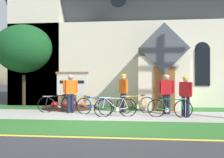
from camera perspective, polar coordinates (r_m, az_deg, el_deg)
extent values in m
plane|color=#333335|center=(12.35, -0.52, -7.00)|extent=(140.00, 140.00, 0.00)
cube|color=#A8A59E|center=(10.41, 0.13, -8.33)|extent=(32.00, 2.77, 0.01)
cube|color=#2D6628|center=(7.90, -1.74, -11.10)|extent=(32.00, 2.36, 0.01)
cube|color=#2D6628|center=(12.63, 1.14, -6.82)|extent=(24.00, 1.72, 0.01)
cube|color=yellow|center=(6.62, -3.29, -13.35)|extent=(28.00, 0.16, 0.01)
cube|color=beige|center=(17.87, 2.53, 2.70)|extent=(12.66, 8.94, 4.65)
cube|color=#4C515B|center=(18.48, 2.53, 15.26)|extent=(13.16, 9.10, 9.10)
cube|color=beige|center=(16.44, -15.67, 14.11)|extent=(3.02, 3.02, 11.00)
cube|color=beige|center=(12.62, 11.54, -0.93)|extent=(2.40, 1.60, 2.60)
cube|color=#4C515B|center=(12.69, 11.54, 6.54)|extent=(2.40, 1.80, 2.40)
cube|color=brown|center=(11.81, 11.94, -2.22)|extent=(1.00, 0.06, 2.10)
cube|color=black|center=(13.76, 20.18, 2.49)|extent=(0.76, 0.06, 1.90)
cone|color=black|center=(13.83, 20.18, 6.43)|extent=(0.80, 0.06, 0.80)
cube|color=#7F6047|center=(13.45, -12.04, -5.01)|extent=(0.12, 0.12, 0.65)
cube|color=#7F6047|center=(13.10, -6.31, -5.14)|extent=(0.12, 0.12, 0.65)
cube|color=silver|center=(13.21, -9.22, -1.26)|extent=(1.63, 0.08, 1.11)
cube|color=#7F6047|center=(13.21, -9.22, 1.41)|extent=(1.75, 0.12, 0.12)
cube|color=black|center=(13.16, -9.27, -0.69)|extent=(1.30, 0.01, 0.16)
cylinder|color=#382319|center=(12.89, -9.69, -6.47)|extent=(2.77, 2.77, 0.10)
ellipsoid|color=orange|center=(12.52, -6.44, -5.89)|extent=(0.36, 0.36, 0.24)
ellipsoid|color=#CC338C|center=(13.33, -9.23, -5.52)|extent=(0.36, 0.36, 0.24)
ellipsoid|color=red|center=(12.96, -13.11, -5.69)|extent=(0.36, 0.36, 0.24)
ellipsoid|color=red|center=(12.51, -10.47, -5.90)|extent=(0.36, 0.36, 0.24)
torus|color=black|center=(10.74, -6.52, -6.25)|extent=(0.71, 0.21, 0.72)
torus|color=black|center=(10.34, -1.48, -6.51)|extent=(0.71, 0.21, 0.72)
cylinder|color=#194CA5|center=(10.45, -3.24, -5.56)|extent=(0.54, 0.17, 0.45)
cylinder|color=#194CA5|center=(10.47, -3.80, -4.38)|extent=(0.73, 0.22, 0.04)
cylinder|color=#194CA5|center=(10.60, -5.10, -5.47)|extent=(0.25, 0.10, 0.44)
cylinder|color=#194CA5|center=(10.66, -5.54, -6.44)|extent=(0.40, 0.13, 0.09)
cylinder|color=#194CA5|center=(10.68, -6.08, -5.28)|extent=(0.22, 0.09, 0.39)
cylinder|color=#194CA5|center=(10.33, -1.69, -5.48)|extent=(0.12, 0.06, 0.38)
ellipsoid|color=black|center=(10.62, -5.64, -4.14)|extent=(0.25, 0.14, 0.05)
cylinder|color=silver|center=(10.33, -1.90, -4.34)|extent=(0.43, 0.13, 0.03)
cylinder|color=silver|center=(10.57, -4.55, -6.64)|extent=(0.18, 0.06, 0.18)
torus|color=black|center=(10.01, 3.71, -6.68)|extent=(0.72, 0.20, 0.74)
torus|color=black|center=(9.87, -2.13, -6.78)|extent=(0.72, 0.20, 0.74)
cylinder|color=#B7B7BC|center=(9.89, -0.12, -5.74)|extent=(0.55, 0.16, 0.49)
cylinder|color=#B7B7BC|center=(9.88, 0.52, -4.49)|extent=(0.74, 0.21, 0.06)
cylinder|color=#B7B7BC|center=(9.94, 2.03, -5.79)|extent=(0.26, 0.09, 0.45)
cylinder|color=#B7B7BC|center=(9.98, 2.56, -6.86)|extent=(0.41, 0.13, 0.09)
cylinder|color=#B7B7BC|center=(9.98, 3.19, -5.61)|extent=(0.22, 0.08, 0.39)
cylinder|color=#B7B7BC|center=(9.85, -1.89, -5.61)|extent=(0.12, 0.06, 0.41)
ellipsoid|color=black|center=(9.94, 2.67, -4.37)|extent=(0.25, 0.13, 0.05)
cylinder|color=silver|center=(9.83, -1.65, -4.31)|extent=(0.43, 0.13, 0.03)
cylinder|color=silver|center=(9.95, 1.39, -7.03)|extent=(0.18, 0.06, 0.18)
torus|color=black|center=(10.06, 10.19, -6.71)|extent=(0.72, 0.11, 0.72)
torus|color=black|center=(10.09, 16.14, -6.70)|extent=(0.72, 0.11, 0.72)
cylinder|color=#19723F|center=(10.05, 14.13, -5.79)|extent=(0.56, 0.10, 0.46)
cylinder|color=#19723F|center=(10.02, 13.47, -4.56)|extent=(0.77, 0.12, 0.04)
cylinder|color=#19723F|center=(10.04, 11.92, -5.77)|extent=(0.26, 0.06, 0.45)
cylinder|color=#19723F|center=(10.06, 11.38, -6.86)|extent=(0.42, 0.08, 0.09)
cylinder|color=#19723F|center=(10.04, 10.73, -5.63)|extent=(0.22, 0.06, 0.40)
cylinder|color=#19723F|center=(10.06, 15.91, -5.64)|extent=(0.12, 0.05, 0.38)
ellipsoid|color=black|center=(10.02, 11.27, -4.37)|extent=(0.25, 0.11, 0.05)
cylinder|color=silver|center=(10.04, 15.67, -4.46)|extent=(0.44, 0.08, 0.03)
cylinder|color=silver|center=(10.07, 12.58, -7.00)|extent=(0.18, 0.04, 0.18)
torus|color=black|center=(11.08, 8.03, -6.01)|extent=(0.72, 0.24, 0.74)
torus|color=black|center=(10.81, 2.92, -6.17)|extent=(0.72, 0.24, 0.74)
cylinder|color=orange|center=(10.87, 4.69, -5.23)|extent=(0.54, 0.19, 0.47)
cylinder|color=orange|center=(10.88, 5.25, -3.98)|extent=(0.73, 0.24, 0.07)
cylinder|color=orange|center=(10.98, 6.58, -5.11)|extent=(0.25, 0.11, 0.49)
cylinder|color=orange|center=(11.02, 7.03, -6.18)|extent=(0.40, 0.15, 0.09)
cylinder|color=orange|center=(11.03, 7.58, -4.94)|extent=(0.22, 0.09, 0.43)
cylinder|color=orange|center=(10.80, 3.13, -5.13)|extent=(0.12, 0.07, 0.40)
ellipsoid|color=black|center=(10.99, 7.13, -3.71)|extent=(0.25, 0.14, 0.05)
cylinder|color=silver|center=(10.79, 3.34, -3.99)|extent=(0.43, 0.15, 0.03)
cylinder|color=silver|center=(10.97, 6.02, -6.35)|extent=(0.18, 0.07, 0.18)
torus|color=black|center=(11.56, -9.89, -5.77)|extent=(0.70, 0.26, 0.73)
torus|color=black|center=(11.57, -15.04, -5.77)|extent=(0.70, 0.26, 0.73)
cylinder|color=black|center=(11.54, -13.29, -5.02)|extent=(0.54, 0.21, 0.44)
cylinder|color=black|center=(11.52, -12.73, -3.87)|extent=(0.74, 0.27, 0.09)
cylinder|color=black|center=(11.54, -11.39, -4.89)|extent=(0.26, 0.11, 0.48)
cylinder|color=black|center=(11.56, -10.92, -5.90)|extent=(0.41, 0.16, 0.09)
cylinder|color=black|center=(11.54, -10.36, -4.76)|extent=(0.22, 0.10, 0.43)
cylinder|color=black|center=(11.55, -14.84, -4.89)|extent=(0.12, 0.07, 0.37)
ellipsoid|color=black|center=(11.52, -10.82, -3.60)|extent=(0.25, 0.15, 0.05)
cylinder|color=silver|center=(11.53, -14.64, -3.90)|extent=(0.43, 0.16, 0.03)
cylinder|color=silver|center=(11.56, -11.95, -6.03)|extent=(0.18, 0.07, 0.18)
cylinder|color=#191E38|center=(10.96, 12.92, -5.71)|extent=(0.15, 0.15, 0.84)
cylinder|color=#191E38|center=(10.96, 12.06, -5.71)|extent=(0.15, 0.15, 0.84)
cube|color=red|center=(10.91, 12.50, -1.91)|extent=(0.49, 0.25, 0.61)
sphere|color=tan|center=(10.90, 12.50, 0.27)|extent=(0.22, 0.22, 0.22)
ellipsoid|color=silver|center=(10.90, 12.50, 0.59)|extent=(0.26, 0.30, 0.15)
cylinder|color=red|center=(10.87, 14.01, -1.76)|extent=(0.09, 0.16, 0.56)
cylinder|color=red|center=(10.95, 11.00, -1.74)|extent=(0.09, 0.09, 0.55)
cylinder|color=#191E38|center=(11.17, -9.17, -5.59)|extent=(0.15, 0.15, 0.85)
cylinder|color=#191E38|center=(11.11, -10.00, -5.62)|extent=(0.15, 0.15, 0.85)
cube|color=#E55914|center=(11.09, -9.58, -1.84)|extent=(0.50, 0.45, 0.62)
sphere|color=#936B51|center=(11.08, -9.59, 0.31)|extent=(0.22, 0.22, 0.22)
ellipsoid|color=silver|center=(11.08, -9.59, 0.63)|extent=(0.35, 0.36, 0.15)
cylinder|color=#E55914|center=(11.16, -8.14, -1.67)|extent=(0.09, 0.14, 0.56)
cylinder|color=#E55914|center=(11.02, -11.05, -1.70)|extent=(0.09, 0.18, 0.56)
cylinder|color=#2D2D33|center=(11.29, 2.36, -5.49)|extent=(0.15, 0.15, 0.86)
cylinder|color=#2D2D33|center=(11.09, 2.96, -5.59)|extent=(0.15, 0.15, 0.86)
cube|color=#E55914|center=(11.14, 2.66, -1.73)|extent=(0.43, 0.51, 0.63)
sphere|color=beige|center=(11.13, 2.66, 0.45)|extent=(0.22, 0.22, 0.22)
ellipsoid|color=gold|center=(11.13, 2.66, 0.77)|extent=(0.36, 0.35, 0.16)
cylinder|color=#E55914|center=(11.41, 2.10, -1.53)|extent=(0.09, 0.19, 0.57)
cylinder|color=#E55914|center=(10.86, 3.25, -1.62)|extent=(0.09, 0.15, 0.57)
cylinder|color=#191E38|center=(10.31, 17.12, -6.20)|extent=(0.15, 0.15, 0.81)
cylinder|color=#191E38|center=(10.41, 16.17, -6.13)|extent=(0.15, 0.15, 0.81)
cube|color=red|center=(10.30, 16.65, -2.31)|extent=(0.47, 0.45, 0.59)
sphere|color=tan|center=(10.29, 16.65, -0.10)|extent=(0.21, 0.21, 0.21)
ellipsoid|color=gold|center=(10.29, 16.65, 0.22)|extent=(0.34, 0.34, 0.15)
cylinder|color=red|center=(10.13, 17.86, -2.19)|extent=(0.09, 0.14, 0.54)
cylinder|color=red|center=(10.48, 15.48, -2.11)|extent=(0.09, 0.17, 0.54)
cylinder|color=#3D2D1E|center=(19.62, 22.03, -1.34)|extent=(0.26, 0.26, 2.04)
cone|color=#23662D|center=(19.80, 22.05, 8.01)|extent=(4.25, 4.25, 4.39)
cylinder|color=#3D2D1E|center=(14.92, -19.52, -2.47)|extent=(0.32, 0.32, 1.71)
ellipsoid|color=#14471E|center=(14.99, -19.53, 6.55)|extent=(3.33, 3.33, 2.72)
ellipsoid|color=#847A5B|center=(71.68, -0.20, -1.00)|extent=(95.17, 41.67, 20.65)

